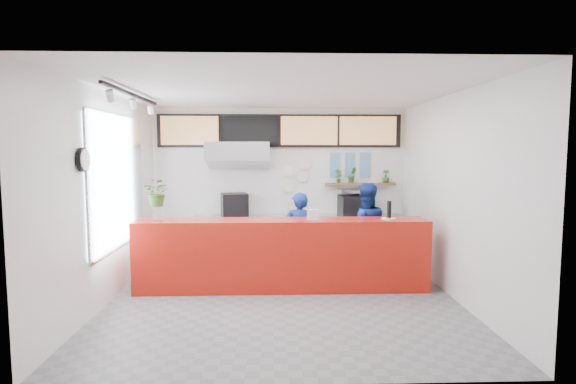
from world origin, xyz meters
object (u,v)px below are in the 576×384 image
(staff_right, at_px, (365,230))
(service_counter, at_px, (282,255))
(panini_oven, at_px, (234,205))
(pepper_mill, at_px, (389,210))
(espresso_machine, at_px, (355,205))
(staff_center, at_px, (299,235))

(staff_right, bearing_deg, service_counter, 23.60)
(service_counter, distance_m, panini_oven, 2.09)
(service_counter, xyz_separation_m, pepper_mill, (1.66, -0.01, 0.70))
(service_counter, distance_m, pepper_mill, 1.80)
(espresso_machine, bearing_deg, panini_oven, 172.33)
(service_counter, relative_size, panini_oven, 9.27)
(staff_right, bearing_deg, panini_oven, -27.07)
(espresso_machine, relative_size, pepper_mill, 2.26)
(panini_oven, height_order, espresso_machine, panini_oven)
(staff_center, distance_m, staff_right, 1.13)
(staff_right, bearing_deg, espresso_machine, -92.30)
(staff_right, xyz_separation_m, pepper_mill, (0.24, -0.63, 0.44))
(panini_oven, height_order, staff_center, staff_center)
(panini_oven, bearing_deg, service_counter, -75.88)
(panini_oven, xyz_separation_m, pepper_mill, (2.55, -1.81, 0.13))
(service_counter, xyz_separation_m, staff_right, (1.42, 0.62, 0.26))
(espresso_machine, xyz_separation_m, staff_center, (-1.17, -1.21, -0.36))
(staff_right, relative_size, pepper_mill, 6.03)
(pepper_mill, bearing_deg, service_counter, 179.81)
(service_counter, bearing_deg, staff_center, 63.21)
(pepper_mill, bearing_deg, staff_center, 156.56)
(service_counter, xyz_separation_m, staff_center, (0.30, 0.59, 0.19))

